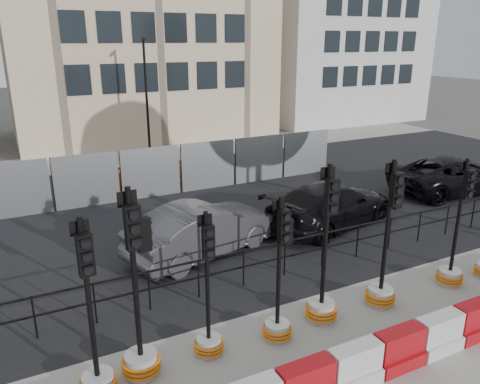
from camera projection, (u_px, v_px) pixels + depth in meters
ground at (311, 297)px, 11.24m from camera, size 120.00×120.00×0.00m
sidewalk_near at (404, 373)px, 8.69m from camera, size 40.00×6.00×0.02m
road at (200, 208)px, 17.17m from camera, size 40.00×14.00×0.03m
sidewalk_far at (136, 156)px, 24.80m from camera, size 40.00×4.00×0.02m
building_white at (333, 9)px, 34.69m from camera, size 12.00×9.06×16.00m
kerb_railing at (285, 252)px, 12.04m from camera, size 18.00×0.04×1.00m
heras_fencing at (174, 172)px, 19.32m from camera, size 14.33×1.72×2.00m
lamp_post_far at (147, 96)px, 23.15m from camera, size 0.12×0.56×6.00m
barrier_row at (398, 350)px, 8.75m from camera, size 13.60×0.50×0.80m
traffic_signal_a at (96, 361)px, 7.96m from camera, size 0.66×0.66×3.33m
traffic_signal_b at (140, 334)px, 8.39m from camera, size 0.72×0.72×3.65m
traffic_signal_c at (209, 327)px, 9.04m from camera, size 0.59×0.59×3.00m
traffic_signal_d at (279, 307)px, 9.47m from camera, size 0.61×0.61×3.11m
traffic_signal_e at (323, 290)px, 10.12m from camera, size 0.70×0.70×3.57m
traffic_signal_f at (383, 272)px, 10.69m from camera, size 0.69×0.69×3.50m
traffic_signal_g at (452, 260)px, 11.63m from camera, size 0.65×0.65×3.28m
car_b at (204, 229)px, 13.30m from camera, size 4.11×5.48×1.52m
car_c at (331, 205)px, 15.36m from camera, size 4.52×6.04×1.46m
car_d at (455, 175)px, 18.72m from camera, size 3.43×5.72×1.46m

